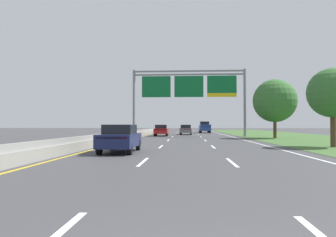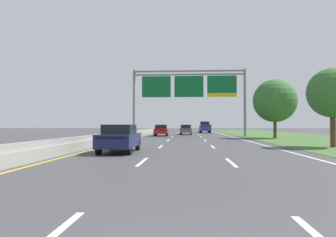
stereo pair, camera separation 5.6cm
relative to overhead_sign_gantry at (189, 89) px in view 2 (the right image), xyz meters
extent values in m
plane|color=#3D3D3F|center=(-0.30, -3.34, -6.32)|extent=(220.00, 220.00, 0.00)
cube|color=white|center=(-2.15, -27.84, -6.31)|extent=(0.14, 3.00, 0.01)
cube|color=white|center=(-2.15, -18.84, -6.31)|extent=(0.14, 3.00, 0.01)
cube|color=white|center=(-2.15, -9.84, -6.31)|extent=(0.14, 3.00, 0.01)
cube|color=white|center=(-2.15, -0.84, -6.31)|extent=(0.14, 3.00, 0.01)
cube|color=white|center=(-2.15, 8.16, -6.31)|extent=(0.14, 3.00, 0.01)
cube|color=white|center=(-2.15, 17.16, -6.31)|extent=(0.14, 3.00, 0.01)
cube|color=white|center=(-2.15, 26.16, -6.31)|extent=(0.14, 3.00, 0.01)
cube|color=white|center=(-2.15, 35.16, -6.31)|extent=(0.14, 3.00, 0.01)
cube|color=white|center=(-2.15, 44.16, -6.31)|extent=(0.14, 3.00, 0.01)
cube|color=white|center=(1.55, -27.84, -6.31)|extent=(0.14, 3.00, 0.01)
cube|color=white|center=(1.55, -18.84, -6.31)|extent=(0.14, 3.00, 0.01)
cube|color=white|center=(1.55, -9.84, -6.31)|extent=(0.14, 3.00, 0.01)
cube|color=white|center=(1.55, -0.84, -6.31)|extent=(0.14, 3.00, 0.01)
cube|color=white|center=(1.55, 8.16, -6.31)|extent=(0.14, 3.00, 0.01)
cube|color=white|center=(1.55, 17.16, -6.31)|extent=(0.14, 3.00, 0.01)
cube|color=white|center=(1.55, 26.16, -6.31)|extent=(0.14, 3.00, 0.01)
cube|color=white|center=(1.55, 35.16, -6.31)|extent=(0.14, 3.00, 0.01)
cube|color=white|center=(1.55, 44.16, -6.31)|extent=(0.14, 3.00, 0.01)
cube|color=white|center=(5.60, -3.34, -6.31)|extent=(0.16, 106.00, 0.01)
cube|color=gold|center=(-6.20, -3.34, -6.31)|extent=(0.16, 106.00, 0.01)
cube|color=#3D602D|center=(13.65, -3.34, -6.31)|extent=(14.00, 110.00, 0.02)
cube|color=gray|center=(-6.90, -3.34, -6.04)|extent=(0.60, 110.00, 0.55)
cube|color=gray|center=(-6.90, -3.34, -5.62)|extent=(0.25, 110.00, 0.30)
cylinder|color=gray|center=(-7.35, 0.09, -1.85)|extent=(0.36, 0.36, 8.93)
cylinder|color=gray|center=(7.35, 0.09, -1.85)|extent=(0.36, 0.36, 8.93)
cube|color=gray|center=(0.00, 0.09, 2.39)|extent=(14.70, 0.24, 0.20)
cube|color=gray|center=(0.00, 0.09, 1.94)|extent=(14.70, 0.24, 0.20)
cube|color=#0C602D|center=(-4.33, -0.09, 0.32)|extent=(3.83, 0.12, 2.80)
cube|color=#0C602D|center=(0.00, -0.09, 0.32)|extent=(3.83, 0.12, 2.80)
cube|color=#0C602D|center=(4.33, -0.09, 0.57)|extent=(3.83, 0.12, 2.30)
cube|color=yellow|center=(4.33, -0.09, -0.83)|extent=(3.83, 0.12, 0.50)
cube|color=navy|center=(3.21, 19.08, -5.40)|extent=(2.07, 5.42, 1.00)
cube|color=black|center=(3.19, 19.93, -4.51)|extent=(1.74, 1.92, 0.78)
cube|color=#B21414|center=(3.24, 16.42, -5.10)|extent=(1.68, 0.10, 0.12)
cube|color=navy|center=(3.23, 17.35, -4.80)|extent=(2.02, 1.97, 0.20)
cylinder|color=black|center=(2.33, 20.91, -5.90)|extent=(0.31, 0.84, 0.84)
cylinder|color=black|center=(4.03, 20.93, -5.90)|extent=(0.31, 0.84, 0.84)
cylinder|color=black|center=(2.38, 17.23, -5.90)|extent=(0.31, 0.84, 0.84)
cylinder|color=black|center=(4.08, 17.26, -5.90)|extent=(0.31, 0.84, 0.84)
cube|color=#161E47|center=(-4.07, -23.49, -5.63)|extent=(1.88, 4.43, 0.72)
cube|color=black|center=(-4.07, -23.54, -5.01)|extent=(1.60, 2.32, 0.52)
cube|color=#B21414|center=(-4.04, -25.64, -5.41)|extent=(1.53, 0.10, 0.12)
cylinder|color=black|center=(-4.89, -22.00, -5.99)|extent=(0.23, 0.66, 0.66)
cylinder|color=black|center=(-3.29, -21.98, -5.99)|extent=(0.23, 0.66, 0.66)
cylinder|color=black|center=(-4.85, -24.99, -5.99)|extent=(0.23, 0.66, 0.66)
cylinder|color=black|center=(-3.25, -24.97, -5.99)|extent=(0.23, 0.66, 0.66)
cube|color=maroon|center=(-3.85, 2.21, -5.63)|extent=(1.89, 4.43, 0.72)
cube|color=black|center=(-3.85, 2.16, -5.01)|extent=(1.60, 2.32, 0.52)
cube|color=#B21414|center=(-3.82, 0.05, -5.41)|extent=(1.53, 0.10, 0.12)
cylinder|color=black|center=(-4.68, 3.69, -5.99)|extent=(0.23, 0.66, 0.66)
cylinder|color=black|center=(-3.08, 3.72, -5.99)|extent=(0.23, 0.66, 0.66)
cylinder|color=black|center=(-4.63, 0.70, -5.99)|extent=(0.23, 0.66, 0.66)
cylinder|color=black|center=(-3.03, 0.73, -5.99)|extent=(0.23, 0.66, 0.66)
cube|color=slate|center=(-0.41, 7.90, -5.63)|extent=(1.92, 4.44, 0.72)
cube|color=black|center=(-0.42, 7.85, -5.01)|extent=(1.62, 2.33, 0.52)
cube|color=#B21414|center=(-0.46, 5.74, -5.41)|extent=(1.53, 0.11, 0.12)
cylinder|color=black|center=(-1.18, 9.41, -5.99)|extent=(0.23, 0.66, 0.66)
cylinder|color=black|center=(0.42, 9.38, -5.99)|extent=(0.23, 0.66, 0.66)
cylinder|color=black|center=(-1.25, 6.42, -5.99)|extent=(0.23, 0.66, 0.66)
cylinder|color=black|center=(0.35, 6.39, -5.99)|extent=(0.23, 0.66, 0.66)
cylinder|color=#4C3823|center=(9.79, -18.88, -5.11)|extent=(0.36, 0.36, 2.40)
sphere|color=#33662D|center=(9.79, -18.88, -2.54)|extent=(3.44, 3.44, 3.44)
cylinder|color=#4C3823|center=(9.85, -4.68, -5.14)|extent=(0.36, 0.36, 2.35)
sphere|color=#33662D|center=(9.85, -4.68, -1.98)|extent=(4.96, 4.96, 4.96)
camera|label=1|loc=(-0.33, -40.70, -4.76)|focal=32.84mm
camera|label=2|loc=(-0.27, -40.69, -4.76)|focal=32.84mm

